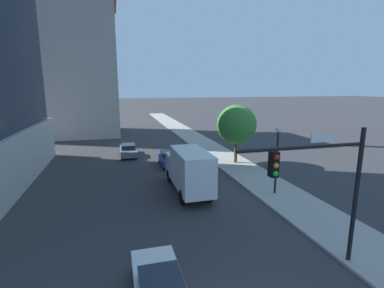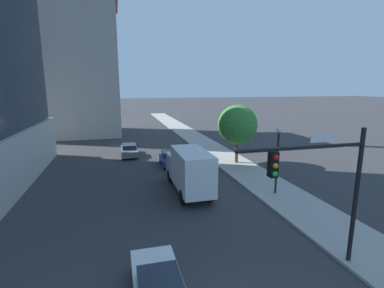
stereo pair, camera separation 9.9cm
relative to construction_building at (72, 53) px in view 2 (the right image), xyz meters
The scene contains 9 objects.
sidewalk 34.80m from the construction_building, 54.52° to the right, with size 4.13×120.00×0.15m, color #9E9B93.
construction_building is the anchor object (origin of this frame).
traffic_light_pole 46.14m from the construction_building, 70.62° to the right, with size 6.05×0.48×6.33m.
street_lamp 39.89m from the construction_building, 61.91° to the right, with size 0.44×0.44×5.15m.
street_tree 32.66m from the construction_building, 52.84° to the right, with size 4.18×4.18×6.20m.
car_gray 23.80m from the construction_building, 66.79° to the right, with size 1.88×4.67×1.44m.
car_white 45.43m from the construction_building, 79.58° to the right, with size 1.85×4.24×1.42m.
car_blue 29.45m from the construction_building, 63.31° to the right, with size 1.89×4.26×1.48m.
box_truck 36.01m from the construction_building, 69.56° to the right, with size 2.30×7.41×3.52m.
Camera 2 is at (-3.52, -6.35, 8.22)m, focal length 26.58 mm.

